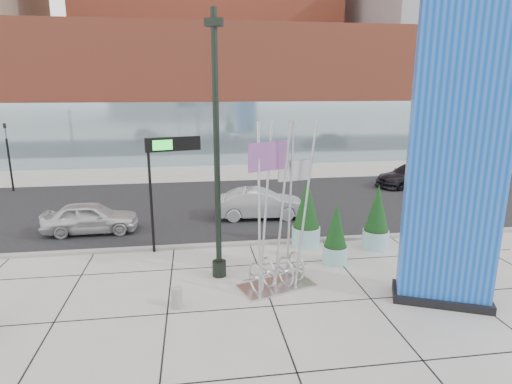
{
  "coord_description": "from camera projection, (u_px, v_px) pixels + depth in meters",
  "views": [
    {
      "loc": [
        -1.11,
        -12.03,
        6.2
      ],
      "look_at": [
        0.96,
        2.0,
        2.68
      ],
      "focal_mm": 30.0,
      "sensor_mm": 36.0,
      "label": 1
    }
  ],
  "objects": [
    {
      "name": "ground",
      "position": [
        235.0,
        293.0,
        13.2
      ],
      "size": [
        160.0,
        160.0,
        0.0
      ],
      "primitive_type": "plane",
      "color": "#9E9991",
      "rests_on": "ground"
    },
    {
      "name": "street_asphalt",
      "position": [
        216.0,
        205.0,
        22.8
      ],
      "size": [
        80.0,
        12.0,
        0.02
      ],
      "primitive_type": "cube",
      "color": "black",
      "rests_on": "ground"
    },
    {
      "name": "curb_edge",
      "position": [
        225.0,
        245.0,
        17.02
      ],
      "size": [
        80.0,
        0.3,
        0.12
      ],
      "primitive_type": "cube",
      "color": "gray",
      "rests_on": "ground"
    },
    {
      "name": "tower_podium",
      "position": [
        216.0,
        94.0,
        37.94
      ],
      "size": [
        34.0,
        10.0,
        11.0
      ],
      "primitive_type": "cube",
      "color": "#A64730",
      "rests_on": "ground"
    },
    {
      "name": "tower_glass_front",
      "position": [
        220.0,
        134.0,
        34.05
      ],
      "size": [
        34.0,
        0.6,
        5.0
      ],
      "primitive_type": "cube",
      "color": "#8CA5B2",
      "rests_on": "ground"
    },
    {
      "name": "building_grey_parking",
      "position": [
        448.0,
        59.0,
        45.43
      ],
      "size": [
        20.0,
        18.0,
        18.0
      ],
      "primitive_type": "cube",
      "color": "slate",
      "rests_on": "ground"
    },
    {
      "name": "blue_pylon",
      "position": [
        457.0,
        155.0,
        11.67
      ],
      "size": [
        2.97,
        2.2,
        9.05
      ],
      "rotation": [
        0.0,
        0.0,
        -0.41
      ],
      "color": "#0C49B4",
      "rests_on": "ground"
    },
    {
      "name": "lamp_post",
      "position": [
        217.0,
        175.0,
        13.55
      ],
      "size": [
        0.57,
        0.46,
        8.43
      ],
      "rotation": [
        0.0,
        0.0,
        -0.35
      ],
      "color": "black",
      "rests_on": "ground"
    },
    {
      "name": "public_art_sculpture",
      "position": [
        278.0,
        246.0,
        13.26
      ],
      "size": [
        2.56,
        1.84,
        5.26
      ],
      "rotation": [
        0.0,
        0.0,
        0.33
      ],
      "color": "#BBBCC0",
      "rests_on": "ground"
    },
    {
      "name": "concrete_bollard",
      "position": [
        177.0,
        298.0,
        12.24
      ],
      "size": [
        0.32,
        0.32,
        0.61
      ],
      "primitive_type": "cylinder",
      "color": "gray",
      "rests_on": "ground"
    },
    {
      "name": "overhead_street_sign",
      "position": [
        169.0,
        155.0,
        15.66
      ],
      "size": [
        2.03,
        0.7,
        4.37
      ],
      "rotation": [
        0.0,
        0.0,
        0.26
      ],
      "color": "black",
      "rests_on": "ground"
    },
    {
      "name": "round_planter_east",
      "position": [
        377.0,
        218.0,
        16.59
      ],
      "size": [
        1.02,
        1.02,
        2.55
      ],
      "color": "#95C9C9",
      "rests_on": "ground"
    },
    {
      "name": "round_planter_mid",
      "position": [
        306.0,
        214.0,
        16.79
      ],
      "size": [
        1.12,
        1.12,
        2.8
      ],
      "color": "#95C9C9",
      "rests_on": "ground"
    },
    {
      "name": "round_planter_west",
      "position": [
        336.0,
        235.0,
        15.21
      ],
      "size": [
        0.89,
        0.89,
        2.21
      ],
      "color": "#95C9C9",
      "rests_on": "ground"
    },
    {
      "name": "car_white_west",
      "position": [
        91.0,
        218.0,
        18.43
      ],
      "size": [
        3.99,
        1.67,
        1.35
      ],
      "primitive_type": "imported",
      "rotation": [
        0.0,
        0.0,
        1.59
      ],
      "color": "silver",
      "rests_on": "ground"
    },
    {
      "name": "car_silver_mid",
      "position": [
        260.0,
        204.0,
        20.49
      ],
      "size": [
        4.36,
        1.77,
        1.41
      ],
      "primitive_type": "imported",
      "rotation": [
        0.0,
        0.0,
        1.5
      ],
      "color": "#B1B3BA",
      "rests_on": "ground"
    },
    {
      "name": "car_dark_east",
      "position": [
        411.0,
        175.0,
        27.07
      ],
      "size": [
        5.15,
        3.12,
        1.4
      ],
      "primitive_type": "imported",
      "rotation": [
        0.0,
        0.0,
        -1.31
      ],
      "color": "black",
      "rests_on": "ground"
    },
    {
      "name": "traffic_signal",
      "position": [
        8.0,
        154.0,
        25.35
      ],
      "size": [
        0.15,
        0.18,
        4.1
      ],
      "color": "black",
      "rests_on": "ground"
    }
  ]
}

